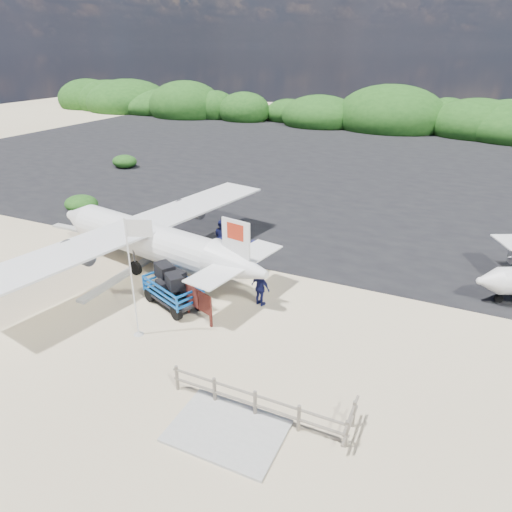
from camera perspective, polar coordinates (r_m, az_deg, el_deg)
The scene contains 14 objects.
ground at distance 21.72m, azimuth -8.95°, elevation -6.01°, with size 160.00×160.00×0.00m, color beige.
asphalt_apron at distance 47.85m, azimuth 11.42°, elevation 10.98°, with size 90.00×50.00×0.04m, color #B2B2B2, non-canonical shape.
lagoon at distance 28.21m, azimuth -22.70°, elevation -0.23°, with size 9.00×7.00×0.40m, color #B2B2B2, non-canonical shape.
walkway_pad at distance 15.35m, azimuth -3.64°, elevation -21.08°, with size 3.50×2.50×0.10m, color #B2B2B2, non-canonical shape.
vegetation_band at distance 71.96m, azimuth 16.59°, elevation 14.98°, with size 124.00×8.00×4.40m, color #B2B2B2, non-canonical shape.
fence at distance 15.81m, azimuth -0.13°, elevation -19.31°, with size 6.40×2.00×1.10m, color #B2B2B2, non-canonical shape.
baggage_cart at distance 21.75m, azimuth -10.16°, elevation -6.06°, with size 3.09×1.77×1.55m, color blue, non-canonical shape.
flagpole at distance 20.03m, azimuth -14.44°, elevation -9.45°, with size 1.04×0.43×5.21m, color white, non-canonical shape.
signboard at distance 20.53m, azimuth -7.04°, elevation -7.85°, with size 1.84×0.17×1.51m, color #541E18, non-canonical shape.
crew_a at distance 24.10m, azimuth -0.36°, elevation 0.03°, with size 0.67×0.44×1.84m, color #131647.
crew_b at distance 26.55m, azimuth -4.30°, elevation 2.52°, with size 0.96×0.75×1.97m, color #131647.
crew_c at distance 21.01m, azimuth 0.57°, elevation -3.98°, with size 1.06×0.44×1.80m, color #131647.
aircraft_large at distance 39.21m, azimuth 24.75°, elevation 6.16°, with size 17.34×17.34×5.20m, color #B2B2B2, non-canonical shape.
aircraft_small at distance 56.50m, azimuth 4.71°, elevation 13.44°, with size 7.14×7.14×2.57m, color #B2B2B2, non-canonical shape.
Camera 1 is at (10.83, -15.29, 11.00)m, focal length 32.00 mm.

